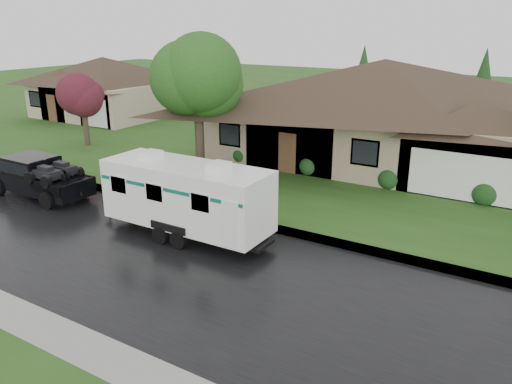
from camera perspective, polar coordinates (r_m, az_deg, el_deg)
ground at (r=18.53m, az=-6.15°, el=-5.57°), size 140.00×140.00×0.00m
road at (r=17.15m, az=-10.21°, el=-7.86°), size 140.00×8.00×0.01m
curb at (r=20.18m, az=-2.31°, el=-3.14°), size 140.00×0.50×0.15m
lawn at (r=31.10m, az=10.76°, el=4.46°), size 140.00×26.00×0.15m
house_main at (r=28.63m, az=14.69°, el=10.14°), size 19.44×10.80×6.90m
house_far at (r=43.68m, az=-16.88°, el=11.94°), size 10.80×8.64×5.80m
tree_left_green at (r=24.62m, az=-6.71°, el=12.68°), size 4.25×4.25×7.04m
tree_red at (r=33.42m, az=-19.21°, el=10.28°), size 2.70×2.70×4.46m
shrub_row at (r=25.12m, az=10.44°, el=2.40°), size 13.60×1.00×1.00m
pickup_truck at (r=24.94m, az=-23.83°, el=1.76°), size 5.52×2.10×1.84m
travel_trailer at (r=18.46m, az=-7.92°, el=-0.32°), size 6.80×2.39×3.05m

